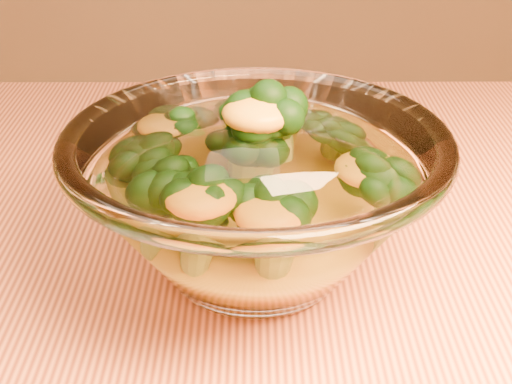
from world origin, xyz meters
TOP-DOWN VIEW (x-y plane):
  - glass_bowl at (-0.00, 0.03)m, footprint 0.24×0.24m
  - cheese_sauce at (-0.00, 0.03)m, footprint 0.12×0.12m
  - broccoli_heap at (-0.01, 0.04)m, footprint 0.18×0.16m

SIDE VIEW (x-z plane):
  - cheese_sauce at x=0.00m, z-range 0.77..0.80m
  - glass_bowl at x=0.00m, z-range 0.75..0.86m
  - broccoli_heap at x=-0.01m, z-range 0.78..0.87m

